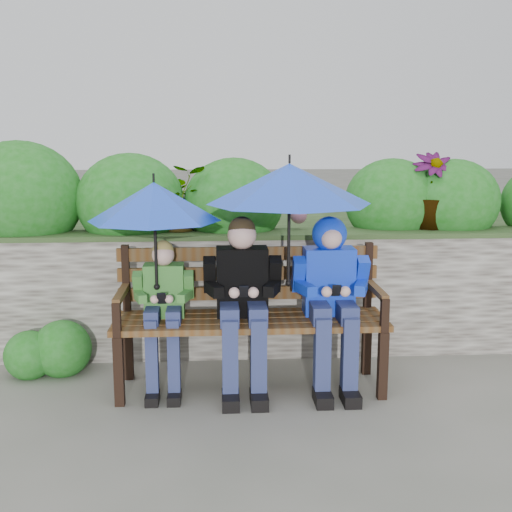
{
  "coord_description": "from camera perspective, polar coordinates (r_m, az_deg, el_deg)",
  "views": [
    {
      "loc": [
        -0.28,
        -4.45,
        1.81
      ],
      "look_at": [
        0.0,
        0.1,
        0.95
      ],
      "focal_mm": 45.0,
      "sensor_mm": 36.0,
      "label": 1
    }
  ],
  "objects": [
    {
      "name": "boy_middle",
      "position": [
        4.53,
        -1.19,
        -3.5
      ],
      "size": [
        0.55,
        0.64,
        1.25
      ],
      "color": "black",
      "rests_on": "ground"
    },
    {
      "name": "umbrella_right",
      "position": [
        4.41,
        2.98,
        6.42
      ],
      "size": [
        1.14,
        1.14,
        0.92
      ],
      "color": "blue",
      "rests_on": "ground"
    },
    {
      "name": "umbrella_left",
      "position": [
        4.44,
        -9.03,
        4.78
      ],
      "size": [
        0.92,
        0.92,
        0.81
      ],
      "color": "blue",
      "rests_on": "ground"
    },
    {
      "name": "boy_right",
      "position": [
        4.6,
        6.68,
        -2.79
      ],
      "size": [
        0.54,
        0.65,
        1.24
      ],
      "color": "#0946BA",
      "rests_on": "ground"
    },
    {
      "name": "ground",
      "position": [
        4.81,
        0.08,
        -11.41
      ],
      "size": [
        60.0,
        60.0,
        0.0
      ],
      "primitive_type": "plane",
      "color": "#5D6054",
      "rests_on": "ground"
    },
    {
      "name": "park_bench",
      "position": [
        4.66,
        -0.56,
        -4.62
      ],
      "size": [
        1.94,
        0.57,
        1.02
      ],
      "color": "black",
      "rests_on": "ground"
    },
    {
      "name": "garden_backdrop",
      "position": [
        6.14,
        -1.82,
        -0.24
      ],
      "size": [
        8.0,
        2.84,
        1.81
      ],
      "color": "#544C45",
      "rests_on": "ground"
    },
    {
      "name": "boy_left",
      "position": [
        4.57,
        -8.21,
        -4.37
      ],
      "size": [
        0.42,
        0.49,
        1.08
      ],
      "color": "#2E6920",
      "rests_on": "ground"
    }
  ]
}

